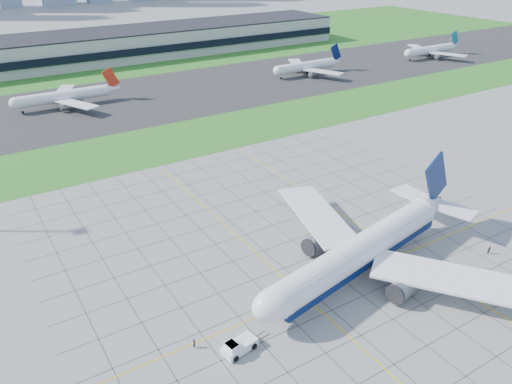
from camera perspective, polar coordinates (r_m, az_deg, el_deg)
ground at (r=107.62m, az=9.21°, el=-9.36°), size 1400.00×1400.00×0.00m
grass_median at (r=176.24m, az=-10.13°, el=5.61°), size 700.00×35.00×0.04m
asphalt_taxiway at (r=225.70m, az=-15.67°, el=9.82°), size 700.00×75.00×0.04m
grass_far at (r=329.93m, az=-21.76°, el=14.20°), size 700.00×145.00×0.04m
apron_markings at (r=114.70m, az=5.77°, el=-6.57°), size 120.00×130.00×0.03m
terminal at (r=314.54m, az=-13.66°, el=16.23°), size 260.00×43.00×15.80m
airliner at (r=106.05m, az=11.92°, el=-6.66°), size 62.69×62.95×19.90m
pushback_tug at (r=89.09m, az=-2.07°, el=-17.21°), size 9.31×4.18×2.56m
crew_near at (r=90.41m, az=-7.07°, el=-16.81°), size 0.77×0.83×1.89m
crew_far at (r=123.85m, az=25.13°, el=-6.05°), size 1.09×0.97×1.86m
distant_jet_1 at (r=225.46m, az=-21.03°, el=10.19°), size 42.98×42.66×14.08m
distant_jet_2 at (r=264.52m, az=5.83°, el=14.12°), size 40.45×42.66×14.08m
distant_jet_3 at (r=320.72m, az=19.36°, el=15.08°), size 42.34×42.66×14.08m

